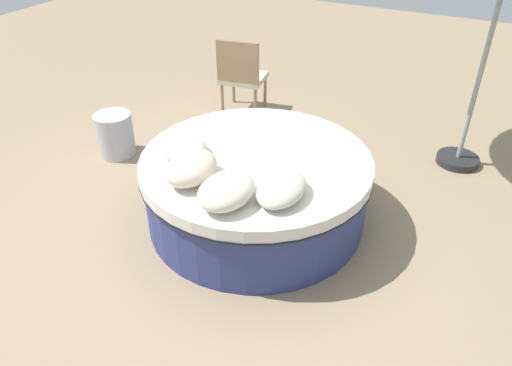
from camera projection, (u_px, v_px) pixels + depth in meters
ground_plane at (256, 218)px, 4.48m from camera, size 16.00×16.00×0.00m
round_bed at (256, 188)px, 4.29m from camera, size 1.99×1.99×0.64m
throw_pillow_0 at (184, 148)px, 4.11m from camera, size 0.40×0.36×0.15m
throw_pillow_1 at (191, 168)px, 3.78m from camera, size 0.49×0.37×0.22m
throw_pillow_2 at (226, 191)px, 3.54m from camera, size 0.51×0.38×0.20m
throw_pillow_3 at (282, 189)px, 3.60m from camera, size 0.51×0.34×0.15m
patio_chair at (241, 72)px, 6.00m from camera, size 0.58×0.60×0.98m
side_table at (115, 135)px, 5.32m from camera, size 0.40×0.40×0.48m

